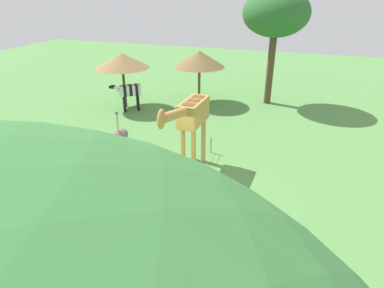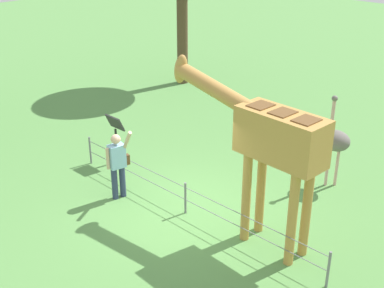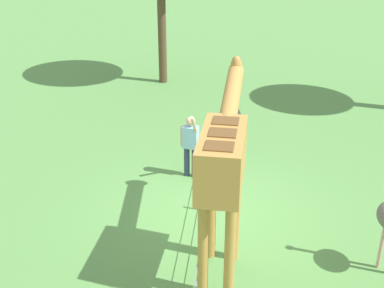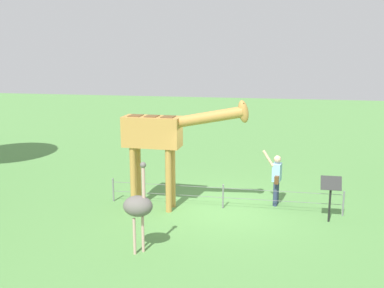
# 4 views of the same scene
# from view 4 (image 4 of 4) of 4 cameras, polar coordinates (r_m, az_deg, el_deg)

# --- Properties ---
(ground_plane) EXTENTS (60.00, 60.00, 0.00)m
(ground_plane) POSITION_cam_4_polar(r_m,az_deg,el_deg) (13.54, 3.99, -8.36)
(ground_plane) COLOR #568E47
(giraffe) EXTENTS (3.74, 0.78, 3.39)m
(giraffe) POSITION_cam_4_polar(r_m,az_deg,el_deg) (12.94, -3.91, 0.98)
(giraffe) COLOR #BC8942
(giraffe) RESTS_ON ground_plane
(visitor) EXTENTS (0.62, 0.59, 1.76)m
(visitor) POSITION_cam_4_polar(r_m,az_deg,el_deg) (13.78, 10.89, -4.22)
(visitor) COLOR navy
(visitor) RESTS_ON ground_plane
(ostrich) EXTENTS (0.70, 0.56, 2.25)m
(ostrich) POSITION_cam_4_polar(r_m,az_deg,el_deg) (10.42, -6.99, -8.01)
(ostrich) COLOR #CC9E93
(ostrich) RESTS_ON ground_plane
(info_sign) EXTENTS (0.56, 0.21, 1.32)m
(info_sign) POSITION_cam_4_polar(r_m,az_deg,el_deg) (12.84, 17.53, -5.62)
(info_sign) COLOR black
(info_sign) RESTS_ON ground_plane
(wire_fence) EXTENTS (7.05, 0.05, 0.75)m
(wire_fence) POSITION_cam_4_polar(r_m,az_deg,el_deg) (13.46, 4.05, -6.66)
(wire_fence) COLOR slate
(wire_fence) RESTS_ON ground_plane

